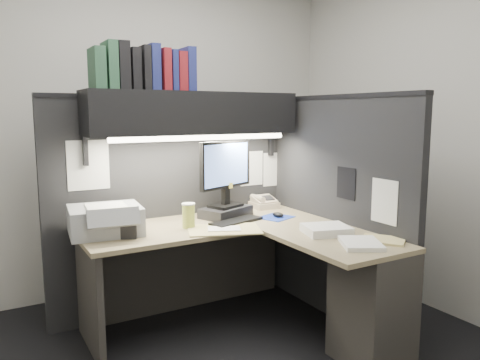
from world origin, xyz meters
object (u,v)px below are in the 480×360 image
at_px(monitor, 226,187).
at_px(printer, 105,220).
at_px(overhead_shelf, 194,113).
at_px(coffee_cup, 189,216).
at_px(desk, 287,279).
at_px(keyboard, 236,221).
at_px(notebook_stack, 116,228).
at_px(telephone, 263,203).

height_order(monitor, printer, monitor).
relative_size(monitor, printer, 1.28).
relative_size(overhead_shelf, coffee_cup, 9.75).
bearing_deg(overhead_shelf, monitor, -19.77).
relative_size(desk, coffee_cup, 10.69).
bearing_deg(desk, keyboard, 103.78).
xyz_separation_m(coffee_cup, notebook_stack, (-0.47, 0.06, -0.04)).
bearing_deg(overhead_shelf, printer, -169.81).
bearing_deg(printer, coffee_cup, -7.24).
xyz_separation_m(desk, coffee_cup, (-0.47, 0.50, 0.37)).
distance_m(desk, coffee_cup, 0.78).
xyz_separation_m(overhead_shelf, notebook_stack, (-0.64, -0.19, -0.73)).
bearing_deg(coffee_cup, keyboard, -5.46).
xyz_separation_m(overhead_shelf, printer, (-0.69, -0.12, -0.68)).
xyz_separation_m(coffee_cup, printer, (-0.53, 0.13, 0.01)).
xyz_separation_m(overhead_shelf, monitor, (0.21, -0.08, -0.54)).
xyz_separation_m(desk, keyboard, (-0.11, 0.47, 0.30)).
bearing_deg(notebook_stack, coffee_cup, -7.34).
distance_m(monitor, coffee_cup, 0.44).
distance_m(overhead_shelf, keyboard, 0.83).
height_order(keyboard, notebook_stack, notebook_stack).
relative_size(monitor, telephone, 2.77).
height_order(desk, telephone, telephone).
bearing_deg(telephone, desk, -112.39).
xyz_separation_m(keyboard, telephone, (0.45, 0.35, 0.03)).
distance_m(desk, notebook_stack, 1.14).
height_order(desk, printer, printer).
relative_size(telephone, printer, 0.46).
distance_m(monitor, printer, 0.92).
relative_size(desk, overhead_shelf, 1.10).
relative_size(monitor, keyboard, 1.37).
distance_m(overhead_shelf, notebook_stack, 0.99).
bearing_deg(printer, desk, -25.93).
bearing_deg(telephone, keyboard, -142.14).
bearing_deg(monitor, telephone, -3.11).
xyz_separation_m(monitor, keyboard, (-0.03, -0.21, -0.22)).
bearing_deg(monitor, printer, 161.47).
distance_m(telephone, printer, 1.35).
height_order(keyboard, coffee_cup, coffee_cup).
distance_m(monitor, keyboard, 0.30).
bearing_deg(desk, coffee_cup, 132.99).
xyz_separation_m(telephone, printer, (-1.33, -0.19, 0.05)).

